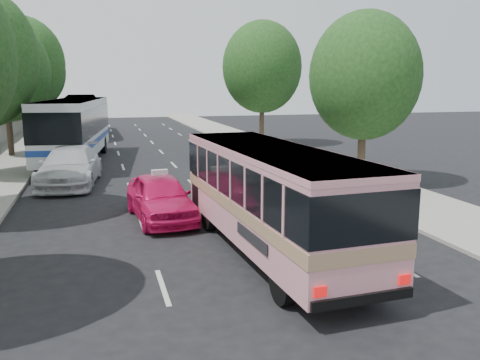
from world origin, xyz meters
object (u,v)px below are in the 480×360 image
object	(u,v)px
pink_bus	(271,189)
tour_coach_front	(74,125)
pink_taxi	(160,197)
tour_coach_rear	(82,111)
white_pickup	(70,166)

from	to	relation	value
pink_bus	tour_coach_front	bearing A→B (deg)	103.72
pink_taxi	tour_coach_front	world-z (taller)	tour_coach_front
pink_bus	tour_coach_rear	world-z (taller)	tour_coach_rear
pink_bus	white_pickup	bearing A→B (deg)	113.06
pink_bus	tour_coach_front	world-z (taller)	tour_coach_front
white_pickup	tour_coach_rear	distance (m)	25.52
pink_taxi	white_pickup	size ratio (longest dim) A/B	0.77
white_pickup	tour_coach_front	world-z (taller)	tour_coach_front
pink_bus	white_pickup	distance (m)	13.15
tour_coach_rear	tour_coach_front	bearing A→B (deg)	-91.04
pink_taxi	tour_coach_rear	world-z (taller)	tour_coach_rear
pink_bus	tour_coach_rear	distance (m)	37.71
pink_taxi	tour_coach_front	xyz separation A→B (m)	(-3.30, 14.62, 1.45)
pink_bus	tour_coach_rear	size ratio (longest dim) A/B	0.79
white_pickup	tour_coach_front	distance (m)	7.45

